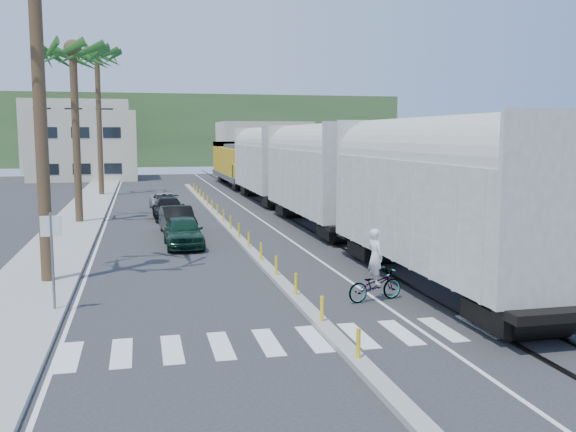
# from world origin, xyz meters

# --- Properties ---
(ground) EXTENTS (140.00, 140.00, 0.00)m
(ground) POSITION_xyz_m (0.00, 0.00, 0.00)
(ground) COLOR #28282B
(ground) RESTS_ON ground
(sidewalk) EXTENTS (3.00, 90.00, 0.15)m
(sidewalk) POSITION_xyz_m (-8.50, 25.00, 0.07)
(sidewalk) COLOR gray
(sidewalk) RESTS_ON ground
(rails) EXTENTS (1.56, 100.00, 0.06)m
(rails) POSITION_xyz_m (5.00, 28.00, 0.03)
(rails) COLOR black
(rails) RESTS_ON ground
(median) EXTENTS (0.45, 60.00, 0.85)m
(median) POSITION_xyz_m (0.00, 19.96, 0.09)
(median) COLOR gray
(median) RESTS_ON ground
(crosswalk) EXTENTS (14.00, 2.20, 0.01)m
(crosswalk) POSITION_xyz_m (0.00, -2.00, 0.01)
(crosswalk) COLOR silver
(crosswalk) RESTS_ON ground
(lane_markings) EXTENTS (9.42, 90.00, 0.01)m
(lane_markings) POSITION_xyz_m (-2.15, 25.00, 0.00)
(lane_markings) COLOR silver
(lane_markings) RESTS_ON ground
(freight_train) EXTENTS (3.00, 60.94, 5.85)m
(freight_train) POSITION_xyz_m (5.00, 23.19, 2.91)
(freight_train) COLOR #A3A195
(freight_train) RESTS_ON ground
(palm_trees) EXTENTS (3.50, 37.20, 13.75)m
(palm_trees) POSITION_xyz_m (-8.10, 22.70, 10.81)
(palm_trees) COLOR brown
(palm_trees) RESTS_ON ground
(street_sign) EXTENTS (0.60, 0.08, 3.00)m
(street_sign) POSITION_xyz_m (-7.30, 2.00, 1.97)
(street_sign) COLOR slate
(street_sign) RESTS_ON ground
(buildings) EXTENTS (38.00, 27.00, 10.00)m
(buildings) POSITION_xyz_m (-6.41, 71.66, 4.36)
(buildings) COLOR #BDB596
(buildings) RESTS_ON ground
(hillside) EXTENTS (80.00, 20.00, 12.00)m
(hillside) POSITION_xyz_m (0.00, 100.00, 6.00)
(hillside) COLOR #385628
(hillside) RESTS_ON ground
(car_lead) EXTENTS (1.85, 4.34, 1.46)m
(car_lead) POSITION_xyz_m (-2.84, 12.62, 0.73)
(car_lead) COLOR black
(car_lead) RESTS_ON ground
(car_second) EXTENTS (2.19, 4.66, 1.46)m
(car_second) POSITION_xyz_m (-2.87, 16.65, 0.73)
(car_second) COLOR black
(car_second) RESTS_ON ground
(car_third) EXTENTS (2.15, 4.77, 1.36)m
(car_third) POSITION_xyz_m (-3.05, 22.97, 0.68)
(car_third) COLOR black
(car_third) RESTS_ON ground
(car_rear) EXTENTS (2.38, 4.42, 1.17)m
(car_rear) POSITION_xyz_m (-3.08, 28.44, 0.59)
(car_rear) COLOR #B2B5B8
(car_rear) RESTS_ON ground
(cyclist) EXTENTS (1.51, 2.22, 2.31)m
(cyclist) POSITION_xyz_m (2.40, 1.27, 0.73)
(cyclist) COLOR #9EA0A5
(cyclist) RESTS_ON ground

